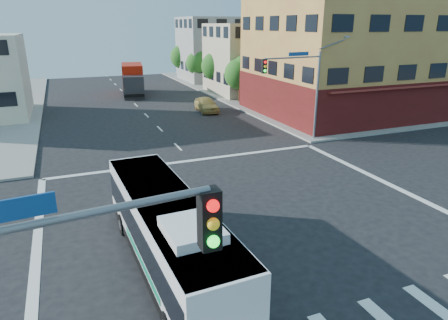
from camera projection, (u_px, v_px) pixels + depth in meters
name	position (u px, v px, depth m)	size (l,w,h in m)	color
ground	(251.00, 220.00, 19.22)	(120.00, 120.00, 0.00)	black
sidewalk_ne	(357.00, 84.00, 62.27)	(50.00, 50.00, 0.15)	gray
corner_building_ne	(351.00, 56.00, 40.59)	(18.10, 15.44, 14.00)	#BD9444
building_east_near	(257.00, 59.00, 53.58)	(12.06, 10.06, 9.00)	tan
building_east_far	(219.00, 49.00, 65.71)	(12.06, 10.06, 10.00)	gray
signal_mast_ne	(300.00, 79.00, 30.13)	(7.91, 1.13, 8.07)	slate
street_tree_a	(240.00, 72.00, 46.77)	(3.60, 3.60, 5.53)	#362113
street_tree_b	(216.00, 65.00, 53.74)	(3.80, 3.80, 5.79)	#362113
street_tree_c	(198.00, 62.00, 60.86)	(3.40, 3.40, 5.29)	#362113
street_tree_d	(183.00, 55.00, 67.74)	(4.00, 4.00, 6.03)	#362113
transit_bus	(168.00, 233.00, 14.85)	(2.83, 11.00, 3.23)	black
box_truck	(133.00, 80.00, 52.60)	(3.71, 8.93, 3.90)	#28282D
parked_car	(206.00, 104.00, 42.73)	(1.83, 4.55, 1.55)	tan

